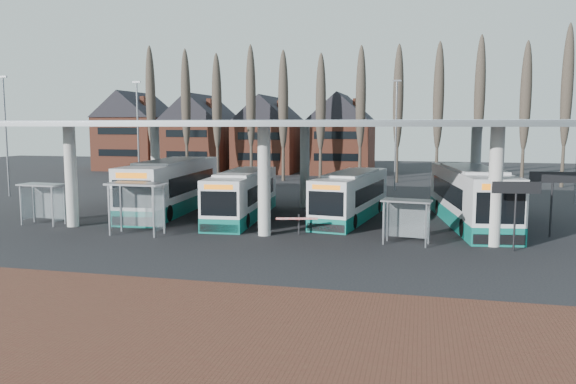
% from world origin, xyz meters
% --- Properties ---
extents(ground, '(140.00, 140.00, 0.00)m').
position_xyz_m(ground, '(0.00, 0.00, 0.00)').
color(ground, black).
rests_on(ground, ground).
extents(brick_strip, '(70.00, 10.00, 0.03)m').
position_xyz_m(brick_strip, '(0.00, -12.00, 0.01)').
color(brick_strip, '#4F2E1F').
rests_on(brick_strip, ground).
extents(station_canopy, '(32.00, 16.00, 6.34)m').
position_xyz_m(station_canopy, '(0.00, 8.00, 5.68)').
color(station_canopy, silver).
rests_on(station_canopy, ground).
extents(poplar_row, '(45.10, 1.10, 14.50)m').
position_xyz_m(poplar_row, '(0.00, 33.00, 8.78)').
color(poplar_row, '#473D33').
rests_on(poplar_row, ground).
extents(townhouse_row, '(36.80, 10.30, 12.25)m').
position_xyz_m(townhouse_row, '(-15.75, 44.00, 5.94)').
color(townhouse_row, brown).
rests_on(townhouse_row, ground).
extents(lamp_post_a, '(0.80, 0.16, 10.17)m').
position_xyz_m(lamp_post_a, '(-18.00, 22.00, 5.34)').
color(lamp_post_a, slate).
rests_on(lamp_post_a, ground).
extents(lamp_post_b, '(0.80, 0.16, 10.17)m').
position_xyz_m(lamp_post_b, '(6.00, 26.00, 5.34)').
color(lamp_post_b, slate).
rests_on(lamp_post_b, ground).
extents(lamp_post_d, '(0.80, 0.16, 10.17)m').
position_xyz_m(lamp_post_d, '(-26.00, 14.00, 5.34)').
color(lamp_post_d, slate).
rests_on(lamp_post_d, ground).
extents(bus_0, '(3.79, 13.32, 3.65)m').
position_xyz_m(bus_0, '(-8.76, 9.53, 1.72)').
color(bus_0, silver).
rests_on(bus_0, ground).
extents(bus_1, '(3.22, 11.34, 3.11)m').
position_xyz_m(bus_1, '(-2.99, 7.86, 1.47)').
color(bus_1, silver).
rests_on(bus_1, ground).
extents(bus_2, '(3.88, 11.27, 3.07)m').
position_xyz_m(bus_2, '(4.01, 9.29, 1.45)').
color(bus_2, silver).
rests_on(bus_2, ground).
extents(bus_3, '(4.51, 13.00, 3.54)m').
position_xyz_m(bus_3, '(11.34, 8.71, 1.67)').
color(bus_3, silver).
rests_on(bus_3, ground).
extents(shelter_0, '(2.79, 1.54, 2.51)m').
position_xyz_m(shelter_0, '(-14.12, 2.75, 1.83)').
color(shelter_0, gray).
rests_on(shelter_0, ground).
extents(shelter_1, '(3.14, 1.59, 2.90)m').
position_xyz_m(shelter_1, '(-6.97, 1.25, 2.11)').
color(shelter_1, gray).
rests_on(shelter_1, ground).
extents(shelter_2, '(2.63, 1.58, 2.30)m').
position_xyz_m(shelter_2, '(7.71, 2.01, 1.67)').
color(shelter_2, gray).
rests_on(shelter_2, ground).
extents(info_sign_0, '(2.27, 0.45, 3.38)m').
position_xyz_m(info_sign_0, '(12.83, 1.54, 2.84)').
color(info_sign_0, black).
rests_on(info_sign_0, ground).
extents(info_sign_1, '(2.41, 0.34, 3.58)m').
position_xyz_m(info_sign_1, '(15.30, 5.64, 3.00)').
color(info_sign_1, black).
rests_on(info_sign_1, ground).
extents(barrier, '(2.26, 0.88, 1.15)m').
position_xyz_m(barrier, '(1.81, 2.74, 0.89)').
color(barrier, black).
rests_on(barrier, ground).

